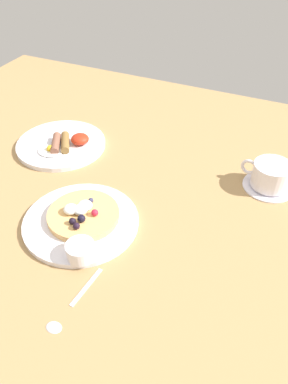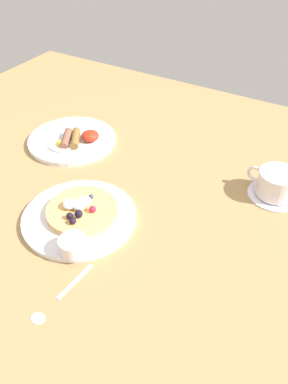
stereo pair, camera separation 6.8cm
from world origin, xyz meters
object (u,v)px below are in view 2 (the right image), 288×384
(syrup_ramekin, at_px, (73,245))
(coffee_saucer, at_px, (274,194))
(coffee_cup, at_px, (277,183))
(teaspoon, at_px, (52,303))
(breakfast_plate, at_px, (72,140))
(pancake_plate, at_px, (79,217))

(syrup_ramekin, relative_size, coffee_saucer, 0.46)
(syrup_ramekin, xyz_separation_m, coffee_cup, (0.29, 0.38, 0.01))
(coffee_cup, bearing_deg, teaspoon, -117.20)
(breakfast_plate, relative_size, coffee_cup, 2.02)
(pancake_plate, relative_size, coffee_cup, 2.07)
(pancake_plate, relative_size, coffee_saucer, 2.02)
(coffee_saucer, bearing_deg, coffee_cup, 173.64)
(coffee_saucer, relative_size, coffee_cup, 1.02)
(syrup_ramekin, relative_size, teaspoon, 0.37)
(syrup_ramekin, relative_size, breakfast_plate, 0.23)
(pancake_plate, height_order, coffee_saucer, pancake_plate)
(pancake_plate, distance_m, breakfast_plate, 0.32)
(breakfast_plate, height_order, coffee_cup, coffee_cup)
(syrup_ramekin, distance_m, coffee_cup, 0.48)
(breakfast_plate, relative_size, coffee_saucer, 1.97)
(syrup_ramekin, distance_m, coffee_saucer, 0.48)
(syrup_ramekin, height_order, teaspoon, syrup_ramekin)
(coffee_cup, bearing_deg, pancake_plate, -139.32)
(pancake_plate, xyz_separation_m, teaspoon, (0.09, -0.20, -0.00))
(pancake_plate, distance_m, coffee_cup, 0.45)
(coffee_cup, relative_size, teaspoon, 0.80)
(pancake_plate, distance_m, coffee_saucer, 0.45)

